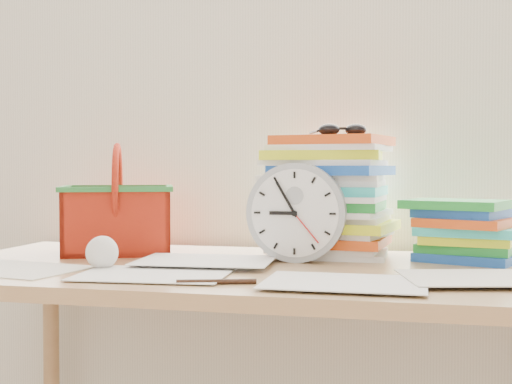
% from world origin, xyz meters
% --- Properties ---
extents(curtain, '(2.40, 0.01, 2.50)m').
position_xyz_m(curtain, '(0.00, 1.98, 1.30)').
color(curtain, white).
rests_on(curtain, room_shell).
extents(desk, '(1.40, 0.70, 0.75)m').
position_xyz_m(desk, '(0.00, 1.60, 0.68)').
color(desk, '#A87E4F').
rests_on(desk, ground).
extents(paper_stack, '(0.33, 0.28, 0.29)m').
position_xyz_m(paper_stack, '(0.14, 1.81, 0.89)').
color(paper_stack, white).
rests_on(paper_stack, desk).
extents(clock, '(0.22, 0.04, 0.22)m').
position_xyz_m(clock, '(0.08, 1.69, 0.86)').
color(clock, '#A3A7AD').
rests_on(clock, desk).
extents(sunglasses, '(0.16, 0.15, 0.03)m').
position_xyz_m(sunglasses, '(0.17, 1.82, 1.05)').
color(sunglasses, black).
rests_on(sunglasses, paper_stack).
extents(book_stack, '(0.28, 0.25, 0.14)m').
position_xyz_m(book_stack, '(0.44, 1.78, 0.82)').
color(book_stack, white).
rests_on(book_stack, desk).
extents(basket, '(0.32, 0.29, 0.27)m').
position_xyz_m(basket, '(-0.38, 1.74, 0.88)').
color(basket, red).
rests_on(basket, desk).
extents(crumpled_ball, '(0.07, 0.07, 0.07)m').
position_xyz_m(crumpled_ball, '(-0.29, 1.49, 0.78)').
color(crumpled_ball, white).
rests_on(crumpled_ball, desk).
extents(pen, '(0.14, 0.05, 0.01)m').
position_xyz_m(pen, '(-0.00, 1.35, 0.75)').
color(pen, black).
rests_on(pen, desk).
extents(scattered_papers, '(1.26, 0.42, 0.02)m').
position_xyz_m(scattered_papers, '(0.00, 1.60, 0.76)').
color(scattered_papers, white).
rests_on(scattered_papers, desk).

